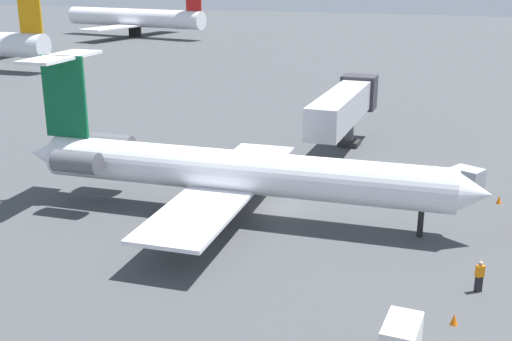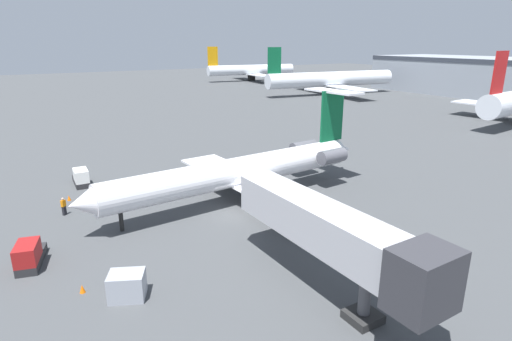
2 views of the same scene
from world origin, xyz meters
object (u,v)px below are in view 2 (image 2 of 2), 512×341
Objects in this scene: regional_jet at (245,169)px; cargo_container_uld at (127,286)px; traffic_cone_mid at (69,198)px; ground_crew_marshaller at (64,206)px; traffic_cone_near at (82,289)px; baggage_tug_lead at (81,178)px; jet_bridge at (338,236)px; baggage_tug_trailing at (29,255)px; parked_airliner_west_mid at (331,79)px; parked_airliner_west_end at (251,70)px.

cargo_container_uld is at bearing -53.35° from regional_jet.
ground_crew_marshaller is at bearing -13.44° from traffic_cone_mid.
ground_crew_marshaller is at bearing 176.87° from traffic_cone_near.
cargo_container_uld is 3.15m from traffic_cone_near.
baggage_tug_lead is 23.96m from cargo_container_uld.
ground_crew_marshaller is 8.42m from baggage_tug_lead.
traffic_cone_near is (-8.80, -13.17, -4.05)m from jet_bridge.
regional_jet is at bearing 59.81° from traffic_cone_mid.
baggage_tug_trailing reaches higher than traffic_cone_near.
traffic_cone_near is at bearing -123.74° from jet_bridge.
ground_crew_marshaller is (-22.72, -12.41, -3.47)m from jet_bridge.
jet_bridge is 21.43m from baggage_tug_trailing.
cargo_container_uld reaches higher than ground_crew_marshaller.
jet_bridge is at bearing 58.12° from cargo_container_uld.
jet_bridge is 9.56× the size of ground_crew_marshaller.
regional_jet is 88.94m from parked_airliner_west_mid.
parked_airliner_west_end is at bearing 146.62° from cargo_container_uld.
cargo_container_uld is (23.93, -1.21, 0.01)m from baggage_tug_lead.
traffic_cone_near is 17.70m from traffic_cone_mid.
jet_bridge is 29.37× the size of traffic_cone_near.
baggage_tug_trailing is 8.85m from cargo_container_uld.
traffic_cone_near is at bearing -62.52° from regional_jet.
baggage_tug_trailing is 7.68× the size of traffic_cone_near.
cargo_container_uld is (15.97, 1.56, -0.01)m from ground_crew_marshaller.
traffic_cone_near is at bearing -34.57° from parked_airliner_west_end.
cargo_container_uld is (-6.75, -10.85, -3.48)m from jet_bridge.
baggage_tug_trailing is at bearing -21.17° from ground_crew_marshaller.
jet_bridge reaches higher than ground_crew_marshaller.
parked_airliner_west_mid reaches higher than traffic_cone_near.
parked_airliner_west_end is at bearing 177.06° from parked_airliner_west_mid.
jet_bridge is 29.37× the size of traffic_cone_mid.
parked_airliner_west_mid is (-65.04, 83.56, 3.60)m from baggage_tug_trailing.
cargo_container_uld is 0.07× the size of parked_airliner_west_end.
parked_airliner_west_end reaches higher than traffic_cone_mid.
regional_jet is 17.84m from traffic_cone_mid.
baggage_tug_lead reaches higher than traffic_cone_mid.
traffic_cone_mid is at bearing 166.56° from ground_crew_marshaller.
regional_jet is at bearing 126.65° from cargo_container_uld.
jet_bridge is at bearing -28.43° from parked_airliner_west_end.
jet_bridge is at bearing -11.87° from regional_jet.
baggage_tug_lead is at bearing -134.51° from regional_jet.
traffic_cone_near is 0.02× the size of parked_airliner_west_end.
parked_airliner_west_mid is at bearing 130.99° from traffic_cone_near.
traffic_cone_mid is (-3.70, 0.88, -0.58)m from ground_crew_marshaller.
regional_jet is at bearing -30.67° from parked_airliner_west_end.
jet_bridge is at bearing 23.57° from traffic_cone_mid.
parked_airliner_west_mid is (-56.45, 80.24, 3.58)m from ground_crew_marshaller.
parked_airliner_west_end reaches higher than baggage_tug_trailing.
parked_airliner_west_end is (-121.33, 83.62, 3.95)m from traffic_cone_near.
jet_bridge is 32.34m from baggage_tug_lead.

